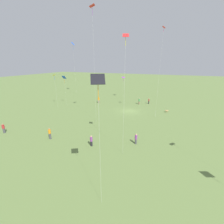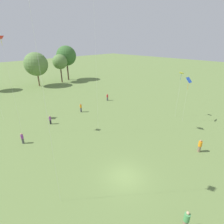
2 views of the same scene
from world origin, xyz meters
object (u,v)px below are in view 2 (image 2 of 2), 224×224
Objects in this scene: person_3 at (200,146)px; kite_0 at (189,81)px; person_4 at (81,108)px; person_0 at (107,97)px; kite_7 at (3,47)px; person_2 at (50,120)px; kite_4 at (181,76)px; person_5 at (22,138)px; kite_8 at (30,6)px; person_6 at (186,220)px.

kite_0 is (7.13, 5.57, 6.54)m from person_3.
person_4 reaches higher than person_3.
kite_7 reaches higher than person_0.
person_3 is at bearing 11.85° from person_0.
person_3 reaches higher than person_0.
kite_7 is (-4.76, 0.15, 12.09)m from person_2.
kite_7 reaches higher than kite_0.
person_4 is at bearing 80.40° from kite_4.
kite_0 reaches higher than person_5.
person_4 is at bearing 15.73° from person_3.
person_0 is at bearing -149.23° from kite_7.
person_2 is at bearing 32.92° from person_3.
person_3 is 0.22× the size of kite_0.
kite_0 is (17.08, -16.01, 6.61)m from person_2.
kite_7 is at bearing -33.54° from person_5.
kite_8 is (-25.45, -1.36, 7.79)m from kite_4.
kite_7 is (-3.41, 24.78, 11.99)m from person_6.
kite_4 is 0.48× the size of kite_8.
person_3 is 0.13× the size of kite_7.
person_5 is (-5.73, -2.94, 0.01)m from person_2.
person_4 is 0.98× the size of person_6.
person_3 reaches higher than person_2.
person_6 is 0.22× the size of kite_4.
person_2 is at bearing -156.22° from kite_7.
person_6 is (-17.11, -26.65, 0.08)m from person_0.
kite_0 is 0.56× the size of kite_7.
person_4 is 0.13× the size of kite_7.
kite_4 is at bearing 174.22° from kite_7.
kite_7 is 0.81× the size of kite_8.
kite_4 is at bearing 123.04° from kite_8.
person_2 is 6.44m from person_5.
kite_0 is at bearing 134.94° from person_4.
kite_7 is (-21.84, 16.15, 5.47)m from kite_0.
person_4 is 25.86m from kite_8.
person_4 is 20.54m from kite_0.
person_5 is 0.20× the size of kite_4.
kite_7 is at bearing 100.97° from kite_4.
person_0 is at bearing -93.06° from person_5.
person_5 is (-21.49, -4.96, 0.00)m from person_0.
kite_0 is (10.09, -16.66, 6.52)m from person_4.
kite_4 reaches higher than person_4.
person_0 is at bearing -5.68° from person_3.
person_6 is (4.38, -21.70, 0.08)m from person_5.
person_3 is 1.09× the size of person_5.
kite_7 reaches higher than person_5.
kite_8 is at bearing 158.32° from person_5.
person_0 is at bearing 141.99° from kite_0.
person_6 reaches higher than person_5.
person_5 is at bearing -51.34° from person_0.
person_6 is 18.28m from kite_8.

